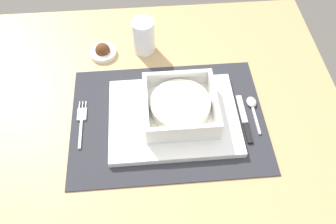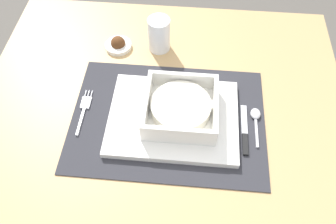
{
  "view_description": "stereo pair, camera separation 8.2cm",
  "coord_description": "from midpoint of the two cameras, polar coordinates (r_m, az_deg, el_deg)",
  "views": [
    {
      "loc": [
        -0.02,
        -0.51,
        1.4
      ],
      "look_at": [
        0.02,
        -0.04,
        0.74
      ],
      "focal_mm": 37.55,
      "sensor_mm": 36.0,
      "label": 1
    },
    {
      "loc": [
        0.06,
        -0.51,
        1.4
      ],
      "look_at": [
        0.02,
        -0.04,
        0.74
      ],
      "focal_mm": 37.55,
      "sensor_mm": 36.0,
      "label": 2
    }
  ],
  "objects": [
    {
      "name": "ground_plane",
      "position": [
        1.49,
        0.93,
        -15.64
      ],
      "size": [
        6.0,
        6.0,
        0.0
      ],
      "primitive_type": "plane",
      "color": "#59544C"
    },
    {
      "name": "dining_table",
      "position": [
        0.94,
        1.41,
        -2.86
      ],
      "size": [
        0.92,
        0.78,
        0.71
      ],
      "color": "tan",
      "rests_on": "ground"
    },
    {
      "name": "placemat",
      "position": [
        0.84,
        2.78,
        -1.33
      ],
      "size": [
        0.46,
        0.34,
        0.0
      ],
      "primitive_type": "cube",
      "color": "#2D2D33",
      "rests_on": "dining_table"
    },
    {
      "name": "serving_plate",
      "position": [
        0.83,
        3.68,
        -1.12
      ],
      "size": [
        0.3,
        0.23,
        0.02
      ],
      "primitive_type": "cube",
      "color": "white",
      "rests_on": "placemat"
    },
    {
      "name": "porridge_bowl",
      "position": [
        0.81,
        4.95,
        0.45
      ],
      "size": [
        0.17,
        0.17,
        0.05
      ],
      "color": "white",
      "rests_on": "serving_plate"
    },
    {
      "name": "fork",
      "position": [
        0.87,
        -10.83,
        0.41
      ],
      "size": [
        0.02,
        0.13,
        0.0
      ],
      "rotation": [
        0.0,
        0.0,
        -0.08
      ],
      "color": "silver",
      "rests_on": "placemat"
    },
    {
      "name": "spoon",
      "position": [
        0.87,
        16.68,
        -1.05
      ],
      "size": [
        0.02,
        0.11,
        0.01
      ],
      "rotation": [
        0.0,
        0.0,
        -0.06
      ],
      "color": "silver",
      "rests_on": "placemat"
    },
    {
      "name": "butter_knife",
      "position": [
        0.84,
        15.08,
        -3.43
      ],
      "size": [
        0.01,
        0.14,
        0.01
      ],
      "rotation": [
        0.0,
        0.0,
        -0.04
      ],
      "color": "black",
      "rests_on": "placemat"
    },
    {
      "name": "bread_knife",
      "position": [
        0.84,
        13.43,
        -2.47
      ],
      "size": [
        0.01,
        0.14,
        0.01
      ],
      "rotation": [
        0.0,
        0.0,
        -0.01
      ],
      "color": "#59331E",
      "rests_on": "placemat"
    },
    {
      "name": "drinking_glass",
      "position": [
        0.97,
        0.99,
        12.11
      ],
      "size": [
        0.06,
        0.06,
        0.1
      ],
      "color": "white",
      "rests_on": "dining_table"
    },
    {
      "name": "condiment_saucer",
      "position": [
        1.0,
        -5.75,
        10.73
      ],
      "size": [
        0.07,
        0.07,
        0.04
      ],
      "color": "white",
      "rests_on": "dining_table"
    }
  ]
}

